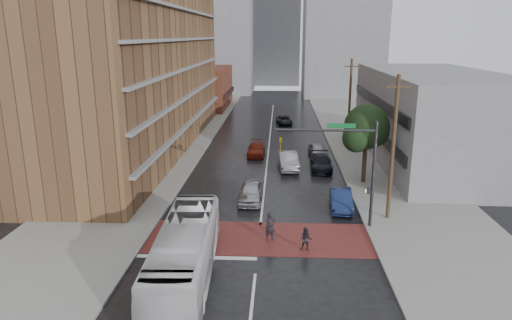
# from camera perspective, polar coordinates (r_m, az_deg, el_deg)

# --- Properties ---
(ground) EXTENTS (160.00, 160.00, 0.00)m
(ground) POSITION_cam_1_polar(r_m,az_deg,el_deg) (28.85, 0.34, -10.15)
(ground) COLOR black
(ground) RESTS_ON ground
(crosswalk) EXTENTS (14.00, 5.00, 0.02)m
(crosswalk) POSITION_cam_1_polar(r_m,az_deg,el_deg) (29.30, 0.39, -9.71)
(crosswalk) COLOR maroon
(crosswalk) RESTS_ON ground
(sidewalk_west) EXTENTS (9.00, 90.00, 0.15)m
(sidewalk_west) POSITION_cam_1_polar(r_m,az_deg,el_deg) (54.00, -10.69, 1.86)
(sidewalk_west) COLOR gray
(sidewalk_west) RESTS_ON ground
(sidewalk_east) EXTENTS (9.00, 90.00, 0.15)m
(sidewalk_east) POSITION_cam_1_polar(r_m,az_deg,el_deg) (53.49, 14.03, 1.54)
(sidewalk_east) COLOR gray
(sidewalk_east) RESTS_ON ground
(apartment_block) EXTENTS (10.00, 44.00, 28.00)m
(apartment_block) POSITION_cam_1_polar(r_m,az_deg,el_deg) (52.29, -14.51, 16.62)
(apartment_block) COLOR brown
(apartment_block) RESTS_ON ground
(storefront_west) EXTENTS (8.00, 16.00, 7.00)m
(storefront_west) POSITION_cam_1_polar(r_m,az_deg,el_deg) (81.58, -6.41, 8.98)
(storefront_west) COLOR brown
(storefront_west) RESTS_ON ground
(building_east) EXTENTS (11.00, 26.00, 9.00)m
(building_east) POSITION_cam_1_polar(r_m,az_deg,el_deg) (49.13, 21.19, 5.04)
(building_east) COLOR gray
(building_east) RESTS_ON ground
(distant_tower_west) EXTENTS (18.00, 16.00, 32.00)m
(distant_tower_west) POSITION_cam_1_polar(r_m,az_deg,el_deg) (105.18, -5.56, 17.23)
(distant_tower_west) COLOR gray
(distant_tower_west) RESTS_ON ground
(distant_tower_east) EXTENTS (16.00, 14.00, 36.00)m
(distant_tower_east) POSITION_cam_1_polar(r_m,az_deg,el_deg) (99.00, 10.99, 18.31)
(distant_tower_east) COLOR gray
(distant_tower_east) RESTS_ON ground
(distant_tower_center) EXTENTS (12.00, 10.00, 24.00)m
(distant_tower_center) POSITION_cam_1_polar(r_m,az_deg,el_deg) (121.02, 2.52, 15.13)
(distant_tower_center) COLOR gray
(distant_tower_center) RESTS_ON ground
(street_tree) EXTENTS (4.20, 4.10, 6.90)m
(street_tree) POSITION_cam_1_polar(r_m,az_deg,el_deg) (39.50, 13.65, 3.69)
(street_tree) COLOR #332319
(street_tree) RESTS_ON ground
(signal_mast) EXTENTS (6.50, 0.30, 7.20)m
(signal_mast) POSITION_cam_1_polar(r_m,az_deg,el_deg) (29.90, 11.85, 0.11)
(signal_mast) COLOR #2D2D33
(signal_mast) RESTS_ON ground
(utility_pole_near) EXTENTS (1.60, 0.26, 10.00)m
(utility_pole_near) POSITION_cam_1_polar(r_m,az_deg,el_deg) (31.81, 16.75, 1.45)
(utility_pole_near) COLOR #473321
(utility_pole_near) RESTS_ON ground
(utility_pole_far) EXTENTS (1.60, 0.26, 10.00)m
(utility_pole_far) POSITION_cam_1_polar(r_m,az_deg,el_deg) (51.11, 11.61, 6.85)
(utility_pole_far) COLOR #473321
(utility_pole_far) RESTS_ON ground
(transit_bus) EXTENTS (3.16, 11.27, 3.11)m
(transit_bus) POSITION_cam_1_polar(r_m,az_deg,el_deg) (24.27, -8.87, -11.44)
(transit_bus) COLOR silver
(transit_bus) RESTS_ON ground
(pedestrian_a) EXTENTS (0.78, 0.64, 1.85)m
(pedestrian_a) POSITION_cam_1_polar(r_m,az_deg,el_deg) (28.63, 1.80, -8.33)
(pedestrian_a) COLOR black
(pedestrian_a) RESTS_ON ground
(pedestrian_b) EXTENTS (0.83, 0.72, 1.47)m
(pedestrian_b) POSITION_cam_1_polar(r_m,az_deg,el_deg) (27.55, 6.27, -9.85)
(pedestrian_b) COLOR black
(pedestrian_b) RESTS_ON ground
(car_travel_a) EXTENTS (1.87, 4.49, 1.52)m
(car_travel_a) POSITION_cam_1_polar(r_m,az_deg,el_deg) (35.21, -0.66, -3.99)
(car_travel_a) COLOR #A6A9AE
(car_travel_a) RESTS_ON ground
(car_travel_b) EXTENTS (2.15, 5.08, 1.63)m
(car_travel_b) POSITION_cam_1_polar(r_m,az_deg,el_deg) (43.78, 4.04, -0.06)
(car_travel_b) COLOR #989B9F
(car_travel_b) RESTS_ON ground
(car_travel_c) EXTENTS (1.86, 4.43, 1.28)m
(car_travel_c) POSITION_cam_1_polar(r_m,az_deg,el_deg) (48.71, 0.02, 1.35)
(car_travel_c) COLOR maroon
(car_travel_c) RESTS_ON ground
(suv_travel) EXTENTS (2.50, 4.52, 1.20)m
(suv_travel) POSITION_cam_1_polar(r_m,az_deg,el_deg) (65.93, 3.55, 4.99)
(suv_travel) COLOR black
(suv_travel) RESTS_ON ground
(car_parked_near) EXTENTS (1.71, 4.39, 1.42)m
(car_parked_near) POSITION_cam_1_polar(r_m,az_deg,el_deg) (34.30, 10.57, -4.88)
(car_parked_near) COLOR #16244E
(car_parked_near) RESTS_ON ground
(car_parked_mid) EXTENTS (2.09, 4.90, 1.41)m
(car_parked_mid) POSITION_cam_1_polar(r_m,az_deg,el_deg) (43.80, 8.14, -0.32)
(car_parked_mid) COLOR black
(car_parked_mid) RESTS_ON ground
(car_parked_far) EXTENTS (1.92, 3.91, 1.28)m
(car_parked_far) POSITION_cam_1_polar(r_m,az_deg,el_deg) (48.87, 7.61, 1.26)
(car_parked_far) COLOR #999BA0
(car_parked_far) RESTS_ON ground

